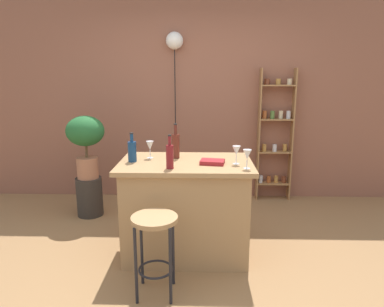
% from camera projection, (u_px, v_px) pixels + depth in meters
% --- Properties ---
extents(ground, '(12.00, 12.00, 0.00)m').
position_uv_depth(ground, '(185.00, 268.00, 3.07)').
color(ground, olive).
extents(back_wall, '(6.40, 0.10, 2.80)m').
position_uv_depth(back_wall, '(191.00, 96.00, 4.66)').
color(back_wall, '#8C5642').
rests_on(back_wall, ground).
extents(kitchen_counter, '(1.21, 0.78, 0.90)m').
position_uv_depth(kitchen_counter, '(186.00, 207.00, 3.27)').
color(kitchen_counter, '#A87F51').
rests_on(kitchen_counter, ground).
extents(bar_stool, '(0.35, 0.35, 0.64)m').
position_uv_depth(bar_stool, '(155.00, 236.00, 2.62)').
color(bar_stool, black).
rests_on(bar_stool, ground).
extents(spice_shelf, '(0.46, 0.14, 1.76)m').
position_uv_depth(spice_shelf, '(275.00, 135.00, 4.61)').
color(spice_shelf, '#9E7042').
rests_on(spice_shelf, ground).
extents(plant_stool, '(0.31, 0.31, 0.47)m').
position_uv_depth(plant_stool, '(90.00, 196.00, 4.20)').
color(plant_stool, '#2D2823').
rests_on(plant_stool, ground).
extents(potted_plant, '(0.44, 0.40, 0.75)m').
position_uv_depth(potted_plant, '(86.00, 138.00, 4.04)').
color(potted_plant, '#A86B4C').
rests_on(potted_plant, plant_stool).
extents(bottle_spirits_clear, '(0.07, 0.07, 0.33)m').
position_uv_depth(bottle_spirits_clear, '(176.00, 145.00, 3.27)').
color(bottle_spirits_clear, '#5B2319').
rests_on(bottle_spirits_clear, kitchen_counter).
extents(bottle_sauce_amber, '(0.08, 0.08, 0.27)m').
position_uv_depth(bottle_sauce_amber, '(132.00, 151.00, 3.14)').
color(bottle_sauce_amber, navy).
rests_on(bottle_sauce_amber, kitchen_counter).
extents(bottle_soda_blue, '(0.06, 0.06, 0.29)m').
position_uv_depth(bottle_soda_blue, '(170.00, 156.00, 2.91)').
color(bottle_soda_blue, maroon).
rests_on(bottle_soda_blue, kitchen_counter).
extents(wine_glass_left, '(0.07, 0.07, 0.16)m').
position_uv_depth(wine_glass_left, '(150.00, 146.00, 3.27)').
color(wine_glass_left, silver).
rests_on(wine_glass_left, kitchen_counter).
extents(wine_glass_center, '(0.07, 0.07, 0.16)m').
position_uv_depth(wine_glass_center, '(236.00, 151.00, 3.05)').
color(wine_glass_center, silver).
rests_on(wine_glass_center, kitchen_counter).
extents(wine_glass_right, '(0.07, 0.07, 0.16)m').
position_uv_depth(wine_glass_right, '(247.00, 155.00, 2.90)').
color(wine_glass_right, silver).
rests_on(wine_glass_right, kitchen_counter).
extents(cookbook, '(0.23, 0.18, 0.03)m').
position_uv_depth(cookbook, '(212.00, 162.00, 3.08)').
color(cookbook, maroon).
rests_on(cookbook, kitchen_counter).
extents(pendant_globe_light, '(0.22, 0.22, 2.21)m').
position_uv_depth(pendant_globe_light, '(175.00, 43.00, 4.41)').
color(pendant_globe_light, black).
rests_on(pendant_globe_light, ground).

